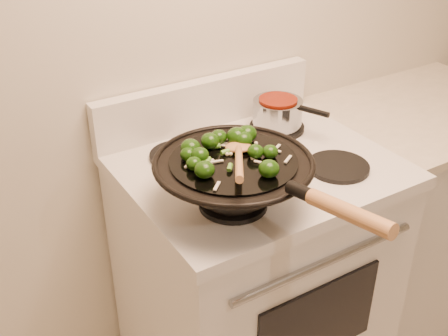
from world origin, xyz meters
TOP-DOWN VIEW (x-y plane):
  - stove at (-0.24, 1.17)m, footprint 0.78×0.67m
  - counter_unit at (0.52, 1.20)m, footprint 0.84×0.62m
  - wok at (-0.42, 1.01)m, footprint 0.41×0.68m
  - stirfry at (-0.42, 1.05)m, footprint 0.27×0.25m
  - wooden_spoon at (-0.43, 0.98)m, footprint 0.21×0.29m
  - saucepan at (-0.06, 1.32)m, footprint 0.16×0.25m

SIDE VIEW (x-z plane):
  - counter_unit at x=0.52m, z-range 0.00..0.91m
  - stove at x=-0.24m, z-range -0.07..1.01m
  - saucepan at x=-0.06m, z-range 0.93..1.03m
  - wok at x=-0.42m, z-range 0.91..1.10m
  - stirfry at x=-0.42m, z-range 1.05..1.10m
  - wooden_spoon at x=-0.43m, z-range 1.04..1.14m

